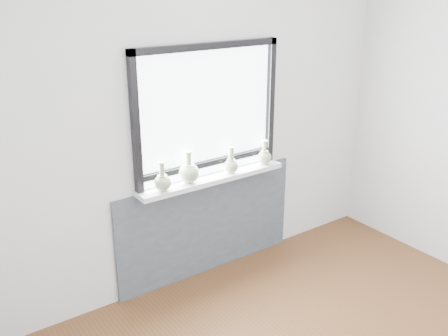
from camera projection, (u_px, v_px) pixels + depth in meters
back_wall at (205, 126)px, 3.96m from camera, size 3.60×0.02×2.60m
apron_panel at (208, 225)px, 4.25m from camera, size 1.70×0.03×0.86m
windowsill at (213, 178)px, 4.04m from camera, size 1.32×0.18×0.04m
window at (208, 109)px, 3.89m from camera, size 1.30×0.06×1.05m
vase_a at (162, 182)px, 3.73m from camera, size 0.13×0.13×0.23m
vase_b at (189, 172)px, 3.88m from camera, size 0.17×0.17×0.26m
vase_c at (231, 164)px, 4.08m from camera, size 0.12×0.12×0.22m
vase_d at (264, 156)px, 4.28m from camera, size 0.13×0.13×0.21m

